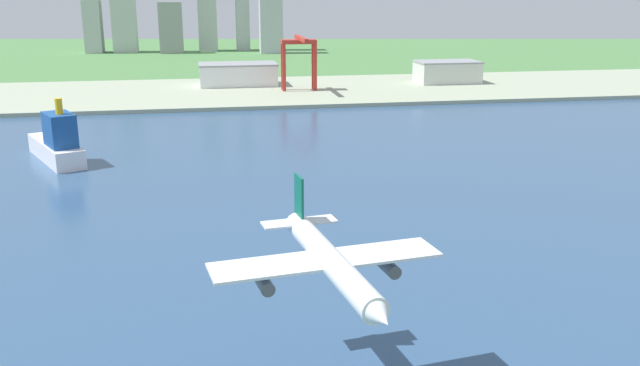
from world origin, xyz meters
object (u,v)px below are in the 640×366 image
ferry_boat (57,144)px  warehouse_main (238,74)px  airplane_landing (331,262)px  warehouse_annex (447,72)px  port_crane_red (299,51)px

ferry_boat → warehouse_main: size_ratio=0.87×
airplane_landing → warehouse_annex: bearing=67.1°
warehouse_main → warehouse_annex: 156.12m
port_crane_red → warehouse_main: (-40.25, 34.32, -19.11)m
warehouse_annex → ferry_boat: bearing=-141.2°
airplane_landing → warehouse_annex: size_ratio=1.02×
ferry_boat → port_crane_red: port_crane_red is taller
airplane_landing → port_crane_red: bearing=82.5°
port_crane_red → airplane_landing: bearing=-97.5°
airplane_landing → port_crane_red: size_ratio=1.01×
ferry_boat → warehouse_main: bearing=67.0°
port_crane_red → warehouse_main: size_ratio=0.83×
port_crane_red → warehouse_main: bearing=139.5°
port_crane_red → warehouse_annex: (115.33, 21.35, -19.02)m
airplane_landing → ferry_boat: bearing=113.0°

